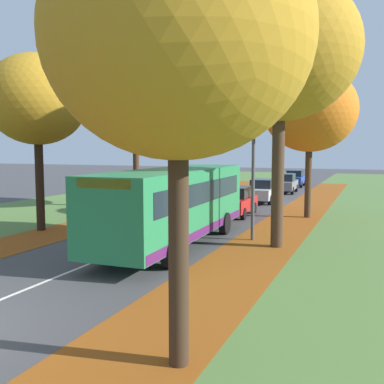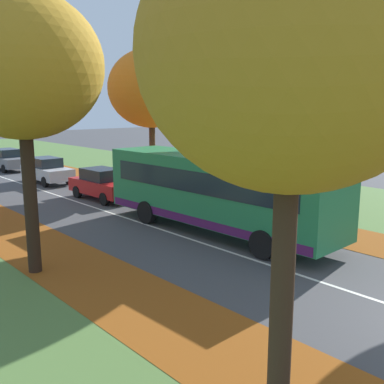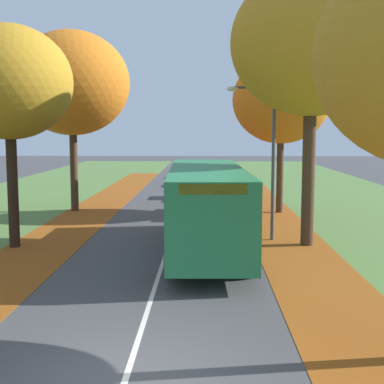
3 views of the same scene
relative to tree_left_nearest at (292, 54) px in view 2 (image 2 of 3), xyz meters
The scene contains 13 objects.
leaf_litter_left 13.63m from the tree_left_nearest, 86.21° to the left, with size 2.80×60.00×0.00m, color #8C4714.
grass_verge_right 24.17m from the tree_left_nearest, 51.54° to the left, with size 12.00×90.00×0.01m, color #517538.
leaf_litter_right 16.90m from the tree_left_nearest, 51.08° to the left, with size 2.80×60.00×0.00m, color #8C4714.
road_centre_line 19.99m from the tree_left_nearest, 73.59° to the left, with size 0.12×80.00×0.01m, color silver.
tree_left_nearest is the anchor object (origin of this frame).
tree_left_near 8.82m from the tree_left_nearest, 91.46° to the left, with size 4.54×4.54×8.03m.
tree_right_near 14.29m from the tree_left_nearest, 41.56° to the left, with size 5.86×5.86×10.06m.
tree_right_mid 20.41m from the tree_left_nearest, 58.47° to the left, with size 5.00×5.00×8.09m.
streetlamp_right 13.86m from the tree_left_nearest, 48.57° to the left, with size 1.89×0.28×6.00m.
bus 11.39m from the tree_left_nearest, 50.23° to the left, with size 2.88×10.47×2.98m.
car_red_lead 18.59m from the tree_left_nearest, 67.79° to the left, with size 1.90×4.26×1.62m.
car_silver_following 24.80m from the tree_left_nearest, 73.86° to the left, with size 1.85×4.23×1.62m.
car_grey_third_in_line 31.94m from the tree_left_nearest, 77.24° to the left, with size 1.90×4.26×1.62m.
Camera 2 is at (-10.68, -2.22, 4.92)m, focal length 42.00 mm.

